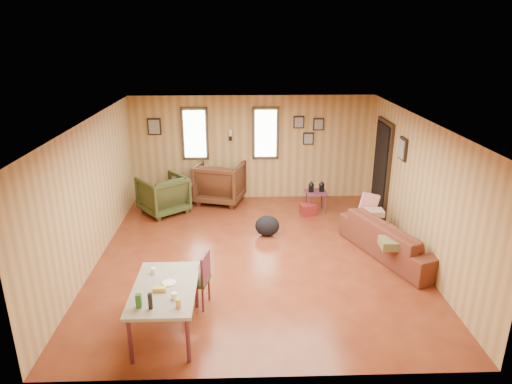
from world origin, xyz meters
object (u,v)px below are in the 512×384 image
Objects in this scene: end_table at (181,190)px; dining_table at (164,292)px; recliner_brown at (220,180)px; sofa at (396,232)px; recliner_green at (163,193)px; side_table at (316,191)px.

end_table is 0.54× the size of dining_table.
recliner_brown is 4.91m from dining_table.
recliner_green reaches higher than sofa.
recliner_brown is at bearing 21.02° from end_table.
recliner_brown is at bearing 162.03° from side_table.
side_table is (3.31, -0.04, 0.03)m from recliner_green.
end_table is (-4.05, 2.45, -0.03)m from sofa.
recliner_green is 1.25× the size of end_table.
dining_table is (-2.61, -4.20, 0.14)m from side_table.
sofa is at bearing -62.97° from side_table.
sofa is 3.15× the size of side_table.
sofa is at bearing 115.43° from recliner_green.
dining_table is at bearing -121.83° from side_table.
sofa is 2.36m from side_table.
dining_table reaches higher than sofa.
recliner_brown is 0.77× the size of dining_table.
recliner_brown is 1.37m from recliner_green.
sofa is 3.06× the size of end_table.
end_table is 3.00m from side_table.
recliner_green is at bearing 98.98° from dining_table.
recliner_green reaches higher than end_table.
recliner_brown is 1.15× the size of recliner_green.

